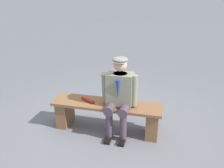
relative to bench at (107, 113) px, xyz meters
The scene contains 4 objects.
ground_plane 0.32m from the bench, ahead, with size 30.00×30.00×0.00m, color slate.
bench is the anchor object (origin of this frame).
seated_man 0.47m from the bench, 164.89° to the left, with size 0.57×0.58×1.30m.
rolled_magazine 0.39m from the bench, ahead, with size 0.05×0.05×0.28m, color #B21E1E.
Camera 1 is at (-0.95, 3.41, 2.23)m, focal length 38.17 mm.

